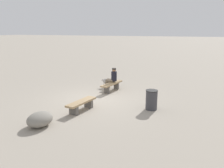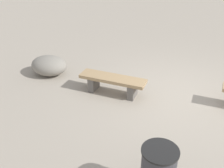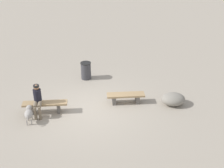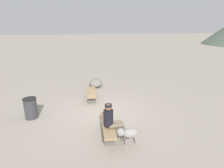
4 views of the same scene
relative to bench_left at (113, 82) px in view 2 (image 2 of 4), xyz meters
The scene contains 3 objects.
ground 1.66m from the bench_left, ahead, with size 210.00×210.00×0.06m, color #9E9384.
bench_left is the anchor object (origin of this frame).
boulder 1.99m from the bench_left, 161.97° to the left, with size 0.99×0.79×0.52m, color gray.
Camera 2 is at (-0.44, -5.59, 3.35)m, focal length 43.30 mm.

